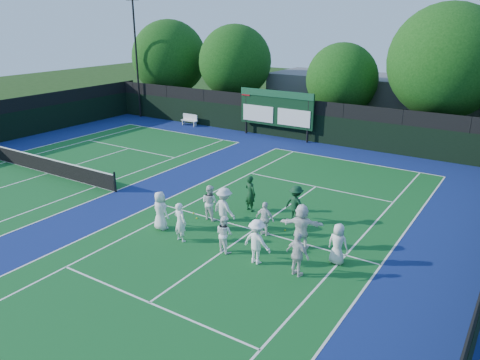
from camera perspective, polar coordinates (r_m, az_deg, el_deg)
The scene contains 30 objects.
ground at distance 19.33m, azimuth 0.13°, elevation -7.20°, with size 120.00×120.00×0.00m, color #15320D.
court_apron at distance 23.50m, azimuth -10.91°, elevation -2.58°, with size 34.00×32.00×0.01m, color navy.
near_court at distance 20.09m, azimuth 1.69°, elevation -6.10°, with size 11.05×23.85×0.01m.
left_court at distance 29.36m, azimuth -22.33°, elevation 0.77°, with size 11.05×23.85×0.01m.
back_fence at distance 34.95m, azimuth 6.17°, elevation 7.23°, with size 34.00×0.08×3.00m.
scoreboard at distance 34.88m, azimuth 4.41°, elevation 8.66°, with size 6.00×0.21×3.55m.
clubhouse at distance 40.71m, azimuth 16.53°, elevation 9.19°, with size 18.00×6.00×4.00m, color #5D5D62.
light_pole_left at distance 42.92m, azimuth -12.61°, elevation 15.80°, with size 1.20×0.30×10.12m.
tennis_net at distance 29.22m, azimuth -22.45°, elevation 1.67°, with size 11.30×0.10×1.10m.
bench at distance 39.44m, azimuth -6.16°, elevation 7.36°, with size 1.50×0.43×0.95m.
tree_a at distance 45.45m, azimuth -8.39°, elevation 14.30°, with size 6.88×6.88×8.40m.
tree_b at distance 41.01m, azimuth -0.38°, elevation 14.00°, with size 6.18×6.18×8.06m.
tree_c at distance 36.72m, azimuth 12.56°, elevation 11.69°, with size 5.36×5.36×6.85m.
tree_d at distance 34.70m, azimuth 24.06°, elevation 12.71°, with size 7.59×7.59×9.59m.
tennis_ball_0 at distance 21.21m, azimuth -5.31°, elevation -4.67°, with size 0.07×0.07×0.07m, color #C8DC19.
tennis_ball_1 at distance 20.09m, azimuth 5.52°, elevation -6.12°, with size 0.07×0.07×0.07m, color #C8DC19.
tennis_ball_2 at distance 18.08m, azimuth 11.04°, elevation -9.47°, with size 0.07×0.07×0.07m, color #C8DC19.
tennis_ball_3 at distance 21.76m, azimuth -5.69°, elevation -4.04°, with size 0.07×0.07×0.07m, color #C8DC19.
player_front_0 at distance 20.13m, azimuth -9.67°, elevation -3.71°, with size 0.83×0.54×1.70m, color white.
player_front_1 at distance 18.98m, azimuth -7.30°, elevation -5.11°, with size 0.61×0.40×1.66m, color white.
player_front_2 at distance 18.08m, azimuth -1.92°, elevation -6.57°, with size 0.72×0.56×1.48m, color white.
player_front_3 at distance 17.21m, azimuth 2.08°, elevation -7.52°, with size 1.12×0.64×1.73m, color white.
player_front_4 at distance 16.55m, azimuth 7.05°, elevation -9.03°, with size 0.96×0.40×1.64m, color silver.
player_back_0 at distance 20.87m, azimuth -3.70°, elevation -2.74°, with size 0.78×0.61×1.61m, color white.
player_back_1 at distance 19.88m, azimuth -1.92°, elevation -3.49°, with size 1.20×0.69×1.86m, color silver.
player_back_2 at distance 19.37m, azimuth 3.07°, elevation -4.75°, with size 0.87×0.36×1.48m, color white.
player_back_3 at distance 18.42m, azimuth 7.48°, elevation -5.61°, with size 1.70×0.54×1.84m, color white.
player_back_4 at distance 17.59m, azimuth 11.85°, elevation -7.63°, with size 0.77×0.50×1.57m, color silver.
coach_left at distance 21.69m, azimuth 1.26°, elevation -1.66°, with size 0.63×0.41×1.72m, color #0E3519.
coach_right at distance 20.63m, azimuth 6.82°, elevation -2.95°, with size 1.11×0.64×1.71m, color #0E351C.
Camera 1 is at (9.38, -14.52, 8.65)m, focal length 35.00 mm.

